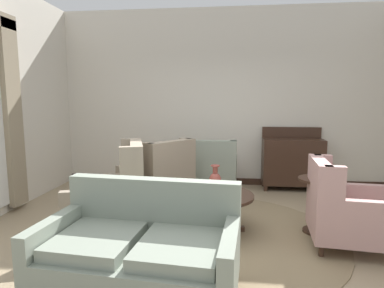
% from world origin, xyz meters
% --- Properties ---
extents(ground, '(8.62, 8.62, 0.00)m').
position_xyz_m(ground, '(0.00, 0.00, 0.00)').
color(ground, '#9E896B').
extents(wall_back, '(6.32, 0.08, 3.32)m').
position_xyz_m(wall_back, '(0.00, 2.76, 1.66)').
color(wall_back, silver).
rests_on(wall_back, ground).
extents(wall_left, '(0.08, 3.86, 3.32)m').
position_xyz_m(wall_left, '(-3.08, 0.83, 1.66)').
color(wall_left, silver).
rests_on(wall_left, ground).
extents(baseboard_back, '(6.16, 0.03, 0.12)m').
position_xyz_m(baseboard_back, '(0.00, 2.70, 0.06)').
color(baseboard_back, '#382319').
rests_on(baseboard_back, ground).
extents(area_rug, '(3.07, 3.07, 0.01)m').
position_xyz_m(area_rug, '(0.00, 0.30, 0.01)').
color(area_rug, '#847051').
rests_on(area_rug, ground).
extents(coffee_table, '(0.93, 0.93, 0.48)m').
position_xyz_m(coffee_table, '(0.01, 0.39, 0.40)').
color(coffee_table, '#382319').
rests_on(coffee_table, ground).
extents(porcelain_vase, '(0.16, 0.16, 0.37)m').
position_xyz_m(porcelain_vase, '(0.00, 0.35, 0.64)').
color(porcelain_vase, brown).
rests_on(porcelain_vase, coffee_table).
extents(settee, '(1.63, 1.01, 0.93)m').
position_xyz_m(settee, '(-0.54, -1.03, 0.40)').
color(settee, gray).
rests_on(settee, ground).
extents(armchair_near_sideboard, '(0.84, 0.89, 0.98)m').
position_xyz_m(armchair_near_sideboard, '(-0.10, 1.99, 0.42)').
color(armchair_near_sideboard, gray).
rests_on(armchair_near_sideboard, ground).
extents(armchair_beside_settee, '(1.21, 1.20, 1.05)m').
position_xyz_m(armchair_beside_settee, '(-0.87, 1.17, 0.44)').
color(armchair_beside_settee, gray).
rests_on(armchair_beside_settee, ground).
extents(armchair_near_window, '(0.96, 0.86, 0.98)m').
position_xyz_m(armchair_near_window, '(1.45, 0.13, 0.42)').
color(armchair_near_window, tan).
rests_on(armchair_near_window, ground).
extents(armchair_foreground_right, '(1.11, 1.07, 1.12)m').
position_xyz_m(armchair_foreground_right, '(-1.24, 0.25, 0.45)').
color(armchair_foreground_right, gray).
rests_on(armchair_foreground_right, ground).
extents(side_table, '(0.46, 0.46, 0.69)m').
position_xyz_m(side_table, '(1.23, 0.49, 0.41)').
color(side_table, '#382319').
rests_on(side_table, ground).
extents(sideboard, '(1.07, 0.43, 1.13)m').
position_xyz_m(sideboard, '(1.32, 2.46, 0.52)').
color(sideboard, '#382319').
rests_on(sideboard, ground).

